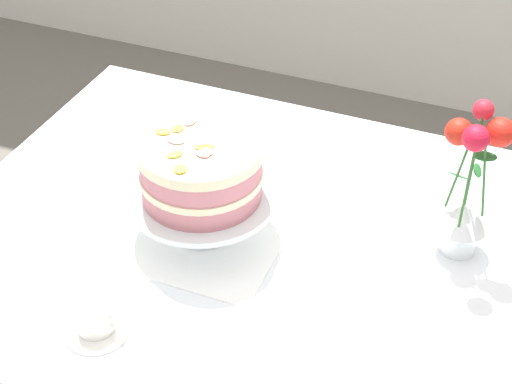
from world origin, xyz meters
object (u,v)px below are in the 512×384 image
cake_stand (203,201)px  layer_cake (201,169)px  dining_table (285,286)px  flower_vase (468,191)px  teacup (96,321)px

cake_stand → layer_cake: (-0.00, -0.00, 0.08)m
dining_table → cake_stand: bearing=-177.2°
cake_stand → flower_vase: bearing=16.9°
layer_cake → flower_vase: flower_vase is taller
cake_stand → layer_cake: size_ratio=1.20×
layer_cake → cake_stand: bearing=41.0°
dining_table → flower_vase: (0.31, 0.14, 0.23)m
flower_vase → dining_table: bearing=-156.0°
cake_stand → teacup: 0.32m
layer_cake → teacup: bearing=-101.4°
cake_stand → layer_cake: bearing=-139.0°
cake_stand → flower_vase: 0.50m
cake_stand → flower_vase: (0.48, 0.14, 0.06)m
layer_cake → teacup: 0.34m
dining_table → layer_cake: bearing=-177.2°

